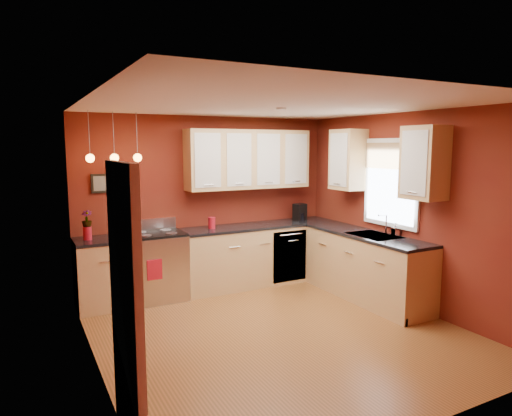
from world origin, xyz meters
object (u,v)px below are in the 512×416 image
coffee_maker (300,213)px  red_canister (212,223)px  gas_range (157,266)px  sink (374,237)px  soap_pump (395,229)px

coffee_maker → red_canister: bearing=169.5°
red_canister → coffee_maker: coffee_maker is taller
gas_range → red_canister: 1.01m
sink → soap_pump: 0.30m
sink → red_canister: (-1.78, 1.51, 0.11)m
soap_pump → gas_range: bearing=149.4°
gas_range → sink: 3.05m
red_canister → coffee_maker: size_ratio=0.62×
red_canister → soap_pump: size_ratio=0.94×
gas_range → soap_pump: 3.34m
sink → soap_pump: (0.22, -0.18, 0.12)m
soap_pump → red_canister: bearing=139.7°
coffee_maker → soap_pump: bearing=-87.6°
red_canister → soap_pump: bearing=-40.3°
soap_pump → coffee_maker: bearing=103.8°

